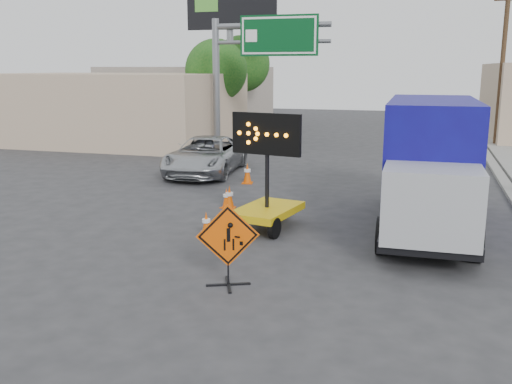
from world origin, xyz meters
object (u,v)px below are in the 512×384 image
at_px(arrow_board, 267,203).
at_px(pickup_truck, 206,155).
at_px(construction_sign, 228,243).
at_px(box_truck, 430,172).

relative_size(arrow_board, pickup_truck, 0.58).
xyz_separation_m(construction_sign, box_truck, (3.83, 5.47, 0.69)).
relative_size(construction_sign, pickup_truck, 0.31).
bearing_deg(construction_sign, box_truck, 31.37).
bearing_deg(arrow_board, pickup_truck, 133.90).
distance_m(arrow_board, pickup_truck, 8.64).
height_order(arrow_board, pickup_truck, arrow_board).
xyz_separation_m(construction_sign, pickup_truck, (-5.05, 11.56, -0.13)).
bearing_deg(pickup_truck, box_truck, -39.69).
height_order(construction_sign, pickup_truck, construction_sign).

